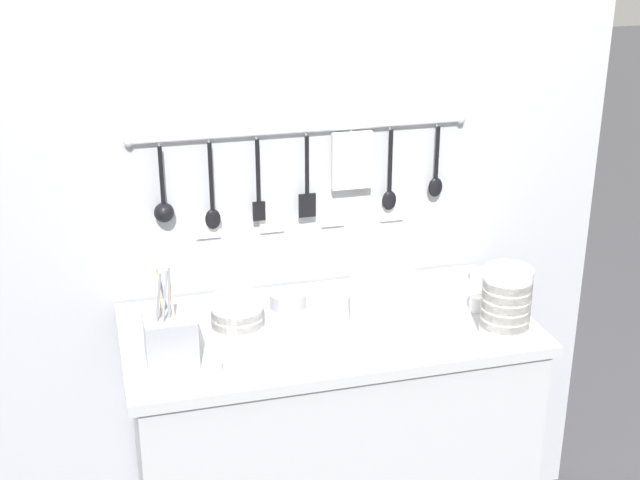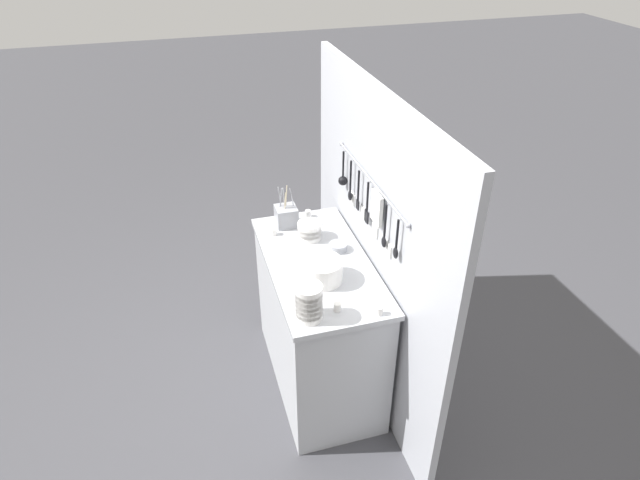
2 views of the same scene
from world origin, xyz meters
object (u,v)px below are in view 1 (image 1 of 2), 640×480
at_px(bowl_stack_wide_centre, 237,315).
at_px(cup_mid_row, 344,334).
at_px(cutlery_caddy, 170,337).
at_px(steel_mixing_bowl, 288,300).
at_px(cup_back_right, 143,327).
at_px(cup_edge_near, 476,274).
at_px(plate_stack, 390,302).
at_px(bowl_stack_back_corner, 506,302).
at_px(cup_centre, 476,304).
at_px(cup_beside_plates, 214,366).

bearing_deg(bowl_stack_wide_centre, cup_mid_row, -24.91).
relative_size(bowl_stack_wide_centre, cutlery_caddy, 0.54).
relative_size(bowl_stack_wide_centre, steel_mixing_bowl, 1.33).
distance_m(cutlery_caddy, cup_back_right, 0.17).
relative_size(cup_mid_row, cup_edge_near, 1.00).
bearing_deg(plate_stack, cup_back_right, 171.36).
xyz_separation_m(bowl_stack_back_corner, cup_centre, (-0.01, 0.15, -0.07)).
height_order(cup_back_right, cup_edge_near, same).
height_order(bowl_stack_back_corner, bowl_stack_wide_centre, bowl_stack_back_corner).
height_order(cup_centre, cup_edge_near, same).
relative_size(bowl_stack_back_corner, cup_centre, 4.33).
height_order(bowl_stack_wide_centre, cup_edge_near, bowl_stack_wide_centre).
height_order(cutlery_caddy, cup_mid_row, cutlery_caddy).
relative_size(plate_stack, cup_centre, 4.96).
bearing_deg(cup_centre, cutlery_caddy, -176.33).
bearing_deg(plate_stack, cutlery_caddy, -174.91).
bearing_deg(cutlery_caddy, cup_edge_near, 14.39).
bearing_deg(cup_beside_plates, steel_mixing_bowl, 50.98).
bearing_deg(cutlery_caddy, steel_mixing_bowl, 31.87).
height_order(bowl_stack_wide_centre, cutlery_caddy, cutlery_caddy).
bearing_deg(cutlery_caddy, cup_beside_plates, -47.57).
xyz_separation_m(bowl_stack_back_corner, cutlery_caddy, (-0.87, 0.09, -0.03)).
bearing_deg(cup_mid_row, cutlery_caddy, 176.82).
distance_m(bowl_stack_wide_centre, steel_mixing_bowl, 0.21).
height_order(plate_stack, steel_mixing_bowl, plate_stack).
bearing_deg(cup_mid_row, cup_beside_plates, -167.82).
distance_m(cup_mid_row, cup_beside_plates, 0.36).
distance_m(cutlery_caddy, cup_centre, 0.86).
distance_m(bowl_stack_back_corner, cup_centre, 0.16).
distance_m(cup_back_right, cup_edge_near, 1.00).
distance_m(bowl_stack_wide_centre, cup_centre, 0.67).
xyz_separation_m(plate_stack, cutlery_caddy, (-0.60, -0.05, 0.00)).
xyz_separation_m(plate_stack, cup_mid_row, (-0.15, -0.08, -0.04)).
height_order(bowl_stack_wide_centre, cup_centre, bowl_stack_wide_centre).
bearing_deg(cup_beside_plates, cup_back_right, 120.58).
xyz_separation_m(steel_mixing_bowl, cup_centre, (0.50, -0.16, 0.00)).
xyz_separation_m(bowl_stack_back_corner, plate_stack, (-0.27, 0.14, -0.03)).
distance_m(bowl_stack_wide_centre, cup_back_right, 0.25).
bearing_deg(cup_back_right, bowl_stack_wide_centre, -13.03).
distance_m(steel_mixing_bowl, cup_mid_row, 0.26).
bearing_deg(steel_mixing_bowl, cup_edge_near, 2.16).
bearing_deg(cup_mid_row, cup_edge_near, 28.38).
bearing_deg(cup_centre, plate_stack, -179.66).
height_order(cutlery_caddy, cup_beside_plates, cutlery_caddy).
relative_size(steel_mixing_bowl, cup_mid_row, 2.42).
bearing_deg(bowl_stack_back_corner, steel_mixing_bowl, 149.05).
bearing_deg(cup_centre, cup_beside_plates, -168.43).
relative_size(cup_back_right, cup_beside_plates, 1.00).
relative_size(cutlery_caddy, cup_centre, 5.96).
bearing_deg(cup_edge_near, bowl_stack_wide_centre, -169.12).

